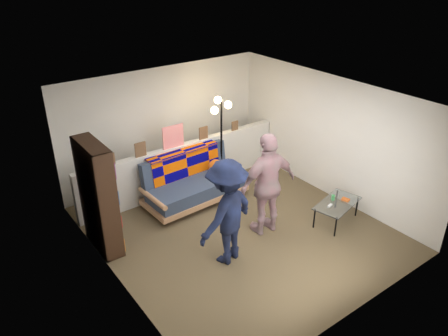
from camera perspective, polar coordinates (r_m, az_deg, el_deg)
name	(u,v)px	position (r m, az deg, el deg)	size (l,w,h in m)	color
ground	(237,229)	(7.83, 1.75, -7.94)	(5.00, 5.00, 0.00)	brown
room_shell	(221,134)	(7.36, -0.33, 4.52)	(4.60, 5.05, 2.45)	silver
half_wall_ledge	(183,167)	(8.86, -5.37, 0.13)	(4.45, 0.15, 1.00)	silver
ledge_decor	(172,139)	(8.46, -6.81, 3.76)	(2.97, 0.02, 0.45)	brown
futon_sofa	(194,182)	(8.49, -3.95, -1.83)	(2.03, 1.04, 0.86)	tan
bookshelf	(99,201)	(7.24, -16.06, -4.14)	(0.31, 0.93, 1.86)	black
coffee_table	(337,204)	(8.09, 14.57, -4.57)	(1.03, 0.72, 0.49)	black
floor_lamp	(221,124)	(8.72, -0.45, 5.77)	(0.43, 0.34, 1.87)	black
person_left	(227,212)	(6.67, 0.38, -5.81)	(1.12, 0.65, 1.74)	black
person_right	(268,184)	(7.36, 5.76, -2.14)	(1.08, 0.45, 1.84)	pink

